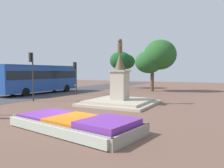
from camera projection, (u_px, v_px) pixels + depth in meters
ground_plane at (74, 120)px, 11.58m from camera, size 93.00×93.00×0.00m
flower_planter at (75, 124)px, 9.57m from camera, size 6.46×3.57×0.67m
statue_monument at (120, 94)px, 17.17m from camera, size 5.29×5.29×5.13m
traffic_light_mid_block at (32, 68)px, 18.76m from camera, size 0.41×0.29×4.20m
traffic_light_far_corner at (75, 72)px, 24.39m from camera, size 0.41×0.28×3.62m
city_bus at (39, 77)px, 25.40m from camera, size 3.13×10.34×3.28m
park_tree_behind_statue at (122, 61)px, 33.78m from camera, size 3.71×3.48×5.65m
park_tree_far_right at (156, 57)px, 28.30m from camera, size 5.26×4.32×6.68m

